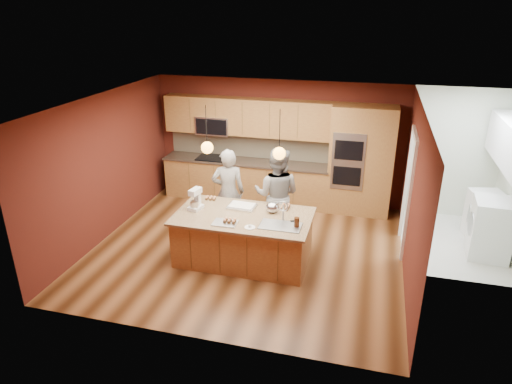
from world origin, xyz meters
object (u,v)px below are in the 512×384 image
(island, at_px, (244,237))
(stand_mixer, at_px, (196,200))
(person_left, at_px, (228,192))
(person_right, at_px, (277,195))
(mixing_bowl, at_px, (272,207))

(island, bearing_deg, stand_mixer, 177.02)
(stand_mixer, bearing_deg, person_left, 81.89)
(person_right, bearing_deg, stand_mixer, 35.94)
(island, xyz_separation_m, stand_mixer, (-0.89, 0.05, 0.58))
(island, height_order, mixing_bowl, island)
(person_right, xyz_separation_m, mixing_bowl, (0.07, -0.66, 0.04))
(island, bearing_deg, person_right, 67.92)
(person_left, xyz_separation_m, mixing_bowl, (1.01, -0.66, 0.09))
(island, distance_m, person_right, 1.08)
(person_right, distance_m, mixing_bowl, 0.66)
(person_left, bearing_deg, island, 105.22)
(person_left, relative_size, stand_mixer, 4.57)
(person_left, bearing_deg, person_right, 162.73)
(mixing_bowl, bearing_deg, stand_mixer, -171.27)
(island, relative_size, stand_mixer, 6.20)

